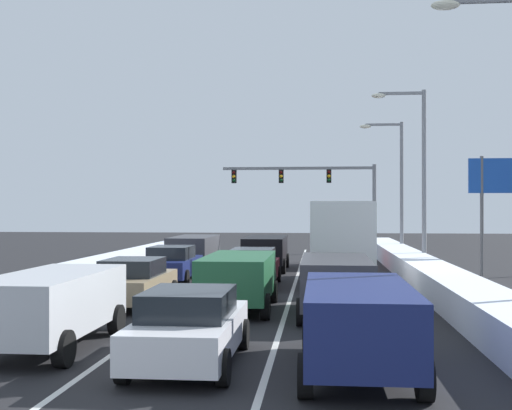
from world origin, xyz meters
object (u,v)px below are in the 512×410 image
Objects in this scene: suv_silver_left_lane_nearest at (51,303)px; traffic_light_gantry at (320,185)px; sedan_red_right_lane_fourth at (332,253)px; sedan_maroon_center_lane_third at (253,267)px; sedan_white_center_lane_nearest at (190,327)px; street_lamp_right_mid at (417,164)px; suv_navy_right_lane_nearest at (358,320)px; roadside_sign_right at (504,188)px; street_lamp_right_far at (396,177)px; sedan_tan_left_lane_second at (134,282)px; suv_charcoal_right_lane_second at (336,281)px; suv_black_center_lane_fourth at (266,250)px; suv_green_center_lane_second at (239,277)px; sedan_navy_left_lane_third at (172,264)px; suv_charcoal_left_lane_fourth at (194,249)px; box_truck_right_lane_third at (340,238)px.

traffic_light_gantry is (6.01, 33.32, 3.72)m from suv_silver_left_lane_nearest.
sedan_red_right_lane_fourth is 1.00× the size of sedan_maroon_center_lane_third.
street_lamp_right_mid reaches higher than sedan_white_center_lane_nearest.
suv_navy_right_lane_nearest is 1.09× the size of sedan_white_center_lane_nearest.
roadside_sign_right is at bearing 24.73° from sedan_maroon_center_lane_third.
street_lamp_right_mid is 8.25m from street_lamp_right_far.
roadside_sign_right reaches higher than suv_navy_right_lane_nearest.
sedan_white_center_lane_nearest is at bearing 172.71° from suv_navy_right_lane_nearest.
roadside_sign_right reaches higher than sedan_tan_left_lane_second.
suv_charcoal_right_lane_second is 14.12m from suv_black_center_lane_fourth.
sedan_white_center_lane_nearest is at bearing -89.81° from sedan_maroon_center_lane_third.
suv_green_center_lane_second reaches higher than sedan_white_center_lane_nearest.
street_lamp_right_mid reaches higher than traffic_light_gantry.
sedan_tan_left_lane_second is at bearing 129.11° from suv_navy_right_lane_nearest.
suv_silver_left_lane_nearest is (-6.65, 1.66, 0.00)m from suv_navy_right_lane_nearest.
sedan_maroon_center_lane_third is at bearing -137.41° from street_lamp_right_mid.
suv_green_center_lane_second reaches higher than sedan_maroon_center_lane_third.
street_lamp_right_far is 10.68m from roadside_sign_right.
sedan_navy_left_lane_third is at bearing 128.66° from suv_charcoal_right_lane_second.
suv_navy_right_lane_nearest is 1.09× the size of sedan_red_right_lane_fourth.
sedan_red_right_lane_fourth is 1.00× the size of sedan_white_center_lane_nearest.
suv_green_center_lane_second is 12.88m from suv_black_center_lane_fourth.
suv_navy_right_lane_nearest is 16.53m from sedan_navy_left_lane_third.
sedan_red_right_lane_fourth is 15.44m from suv_green_center_lane_second.
sedan_white_center_lane_nearest is at bearing -94.38° from traffic_light_gantry.
suv_navy_right_lane_nearest is 1.00× the size of suv_charcoal_right_lane_second.
street_lamp_right_far reaches higher than suv_black_center_lane_fourth.
street_lamp_right_far is (7.31, 15.05, 4.24)m from sedan_maroon_center_lane_third.
traffic_light_gantry is (-0.64, 34.98, 3.72)m from suv_navy_right_lane_nearest.
suv_navy_right_lane_nearest is 1.09× the size of sedan_navy_left_lane_third.
street_lamp_right_mid is at bearing 26.80° from sedan_navy_left_lane_third.
roadside_sign_right is at bearing 56.73° from suv_charcoal_right_lane_second.
suv_green_center_lane_second is 1.09× the size of sedan_navy_left_lane_third.
sedan_tan_left_lane_second and sedan_navy_left_lane_third have the same top height.
suv_charcoal_left_lane_fourth is at bearing 92.15° from sedan_tan_left_lane_second.
sedan_maroon_center_lane_third is 0.92× the size of suv_charcoal_left_lane_fourth.
street_lamp_right_mid reaches higher than suv_charcoal_left_lane_fourth.
street_lamp_right_mid is at bearing 155.24° from roadside_sign_right.
sedan_red_right_lane_fourth is at bearing 89.33° from suv_charcoal_right_lane_second.
suv_navy_right_lane_nearest is 20.73m from suv_black_center_lane_fourth.
suv_charcoal_right_lane_second is 10.67m from sedan_navy_left_lane_third.
suv_green_center_lane_second is at bearing 89.09° from sedan_white_center_lane_nearest.
box_truck_right_lane_third is at bearing -3.44° from sedan_navy_left_lane_third.
traffic_light_gantry is at bearing 108.06° from street_lamp_right_mid.
sedan_maroon_center_lane_third is (-3.46, -0.84, -1.14)m from box_truck_right_lane_third.
traffic_light_gantry reaches higher than sedan_red_right_lane_fourth.
sedan_maroon_center_lane_third is 0.92× the size of suv_silver_left_lane_nearest.
sedan_tan_left_lane_second is 18.21m from roadside_sign_right.
street_lamp_right_mid is 1.62× the size of roadside_sign_right.
sedan_red_right_lane_fourth is at bearing 78.34° from suv_green_center_lane_second.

